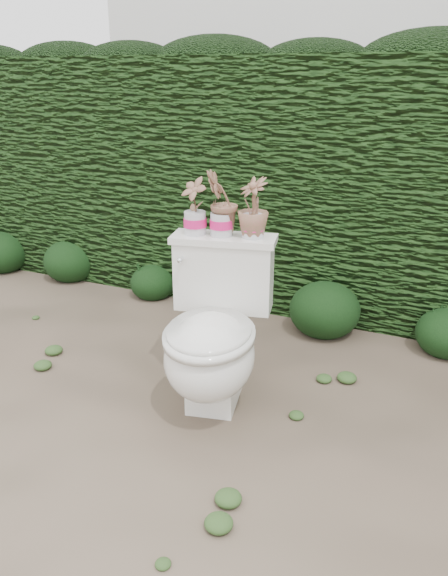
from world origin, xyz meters
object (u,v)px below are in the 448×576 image
at_px(toilet, 213,337).
at_px(potted_plant_left, 195,208).
at_px(potted_plant_center, 221,205).
at_px(potted_plant_right, 253,209).

height_order(toilet, potted_plant_left, potted_plant_left).
relative_size(potted_plant_left, potted_plant_center, 0.87).
bearing_deg(potted_plant_left, toilet, -27.82).
bearing_deg(toilet, potted_plant_right, 60.17).
xyz_separation_m(toilet, potted_plant_left, (-0.19, 0.20, 0.55)).
relative_size(toilet, potted_plant_right, 2.90).
xyz_separation_m(potted_plant_left, potted_plant_right, (0.27, 0.06, 0.01)).
distance_m(toilet, potted_plant_center, 0.62).
height_order(potted_plant_center, potted_plant_right, potted_plant_center).
bearing_deg(potted_plant_left, potted_plant_right, 31.91).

